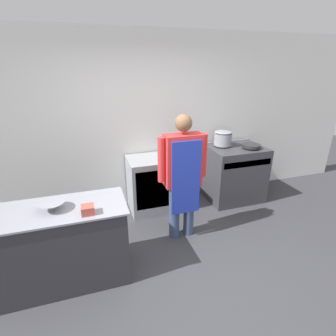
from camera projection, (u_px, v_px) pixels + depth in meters
The scene contains 10 objects.
ground_plane at pixel (189, 283), 2.84m from camera, with size 14.00×14.00×0.00m, color #38383D.
wall_back at pixel (143, 123), 4.12m from camera, with size 8.00×0.05×2.70m.
prep_counter at pixel (63, 245), 2.75m from camera, with size 1.35×0.62×0.88m.
stove at pixel (234, 173), 4.49m from camera, with size 0.91×0.70×0.96m.
fridge_unit at pixel (149, 185), 4.15m from camera, with size 0.63×0.60×0.87m.
person_cook at pixel (183, 172), 3.30m from camera, with size 0.64×0.24×1.67m.
mixing_bowl at pixel (52, 206), 2.55m from camera, with size 0.26×0.26×0.09m.
plastic_tub at pixel (88, 210), 2.49m from camera, with size 0.12×0.12×0.08m.
stock_pot at pixel (223, 138), 4.31m from camera, with size 0.29×0.29×0.24m.
saute_pan at pixel (251, 146), 4.24m from camera, with size 0.30×0.30×0.05m.
Camera 1 is at (-0.88, -2.00, 2.22)m, focal length 28.00 mm.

